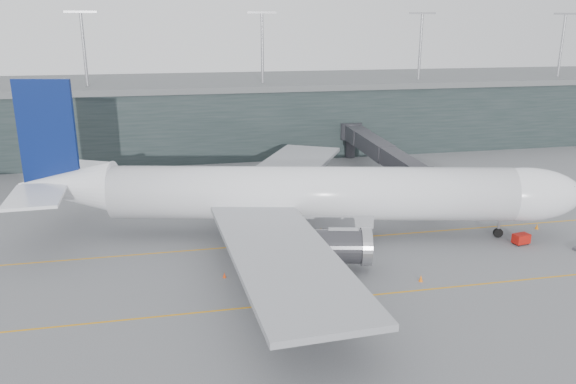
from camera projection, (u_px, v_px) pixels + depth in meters
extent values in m
plane|color=#57575C|center=(286.00, 232.00, 75.97)|extent=(320.00, 320.00, 0.00)
cube|color=orange|center=(292.00, 242.00, 72.22)|extent=(160.00, 0.25, 0.02)
cube|color=orange|center=(325.00, 300.00, 57.23)|extent=(160.00, 0.25, 0.02)
cube|color=orange|center=(291.00, 189.00, 95.70)|extent=(0.25, 60.00, 0.02)
cube|color=#1E2928|center=(234.00, 115.00, 128.32)|extent=(240.00, 35.00, 14.00)
cube|color=#575B5C|center=(234.00, 81.00, 126.13)|extent=(240.00, 36.00, 1.20)
cylinder|color=#9E9EA3|center=(84.00, 51.00, 108.71)|extent=(0.60, 0.60, 14.00)
cylinder|color=#9E9EA3|center=(262.00, 49.00, 115.61)|extent=(0.60, 0.60, 14.00)
cylinder|color=#9E9EA3|center=(420.00, 48.00, 122.51)|extent=(0.60, 0.60, 14.00)
cylinder|color=#9E9EA3|center=(561.00, 46.00, 129.41)|extent=(0.60, 0.60, 14.00)
cylinder|color=white|center=(311.00, 193.00, 72.72)|extent=(51.81, 18.25, 6.95)
ellipsoid|color=white|center=(524.00, 194.00, 72.27)|extent=(15.77, 10.02, 6.95)
cone|color=white|center=(66.00, 186.00, 73.02)|extent=(13.50, 9.25, 6.67)
cube|color=#94969C|center=(303.00, 213.00, 73.51)|extent=(18.73, 9.46, 2.24)
cube|color=black|center=(559.00, 186.00, 71.88)|extent=(3.15, 3.83, 0.90)
cube|color=#94969C|center=(282.00, 254.00, 56.46)|extent=(11.85, 33.01, 0.62)
cylinder|color=#343438|center=(333.00, 246.00, 63.36)|extent=(8.52, 5.57, 3.92)
cube|color=#94969C|center=(288.00, 168.00, 89.73)|extent=(24.52, 33.34, 0.62)
cylinder|color=#343438|center=(324.00, 192.00, 83.75)|extent=(8.52, 5.57, 3.92)
cube|color=#0A1954|center=(47.00, 133.00, 71.02)|extent=(7.23, 2.17, 13.45)
cube|color=white|center=(36.00, 196.00, 66.98)|extent=(6.54, 10.31, 0.39)
cube|color=white|center=(75.00, 170.00, 78.78)|extent=(10.16, 11.80, 0.39)
cylinder|color=black|center=(498.00, 233.00, 73.85)|extent=(1.30, 0.71, 1.23)
cylinder|color=#9E9EA3|center=(499.00, 227.00, 73.61)|extent=(0.34, 0.34, 2.91)
cylinder|color=black|center=(276.00, 246.00, 69.14)|extent=(1.55, 0.87, 1.46)
cylinder|color=black|center=(278.00, 217.00, 79.45)|extent=(1.55, 0.87, 1.46)
cube|color=#2C2C31|center=(426.00, 181.00, 79.60)|extent=(3.75, 4.19, 3.15)
cube|color=#2C2C31|center=(403.00, 165.00, 88.41)|extent=(3.38, 14.72, 2.81)
cube|color=#2C2C31|center=(374.00, 146.00, 102.21)|extent=(3.66, 14.73, 2.92)
cube|color=#2C2C31|center=(352.00, 132.00, 116.02)|extent=(3.94, 14.74, 3.04)
cylinder|color=#9E9EA3|center=(400.00, 185.00, 90.16)|extent=(0.56, 0.56, 4.27)
cube|color=#343438|center=(399.00, 195.00, 90.66)|extent=(2.31, 1.77, 0.79)
cylinder|color=#2C2C31|center=(344.00, 131.00, 116.39)|extent=(4.50, 4.50, 3.37)
cylinder|color=#2C2C31|center=(343.00, 148.00, 117.42)|extent=(2.02, 2.02, 4.05)
cube|color=#A9130C|center=(521.00, 238.00, 71.45)|extent=(2.21, 1.61, 1.19)
cylinder|color=black|center=(519.00, 245.00, 70.95)|extent=(0.38, 0.20, 0.37)
cylinder|color=black|center=(528.00, 243.00, 71.47)|extent=(0.38, 0.20, 0.37)
cylinder|color=black|center=(514.00, 242.00, 71.77)|extent=(0.38, 0.20, 0.37)
cylinder|color=black|center=(522.00, 241.00, 72.29)|extent=(0.38, 0.20, 0.37)
cube|color=#343438|center=(241.00, 209.00, 84.67)|extent=(1.91, 1.53, 0.19)
cube|color=#B7BEC4|center=(241.00, 204.00, 84.43)|extent=(1.53, 1.44, 1.43)
cube|color=navy|center=(241.00, 199.00, 84.21)|extent=(1.58, 1.49, 0.08)
cube|color=#343438|center=(264.00, 205.00, 86.68)|extent=(2.23, 2.05, 0.18)
cube|color=silver|center=(264.00, 200.00, 86.44)|extent=(1.86, 1.82, 1.35)
cube|color=navy|center=(264.00, 196.00, 86.24)|extent=(1.92, 1.88, 0.07)
cube|color=#343438|center=(265.00, 207.00, 85.81)|extent=(2.44, 2.10, 0.22)
cube|color=silver|center=(265.00, 201.00, 85.53)|extent=(2.00, 1.91, 1.62)
cube|color=navy|center=(265.00, 195.00, 85.29)|extent=(2.06, 1.97, 0.09)
cone|color=orange|center=(537.00, 226.00, 76.87)|extent=(0.48, 0.48, 0.76)
cone|color=orange|center=(421.00, 278.00, 61.23)|extent=(0.47, 0.47, 0.74)
cone|color=#F45D0D|center=(333.00, 197.00, 89.65)|extent=(0.50, 0.50, 0.80)
cone|color=red|center=(224.00, 275.00, 62.15)|extent=(0.39, 0.39, 0.62)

